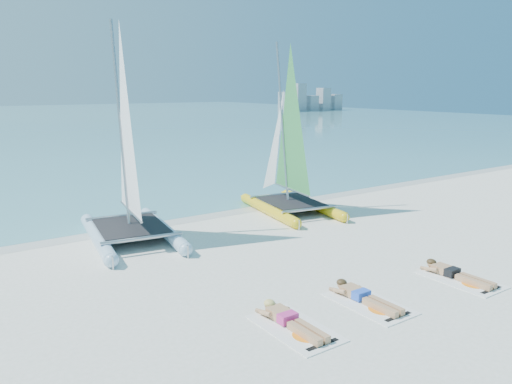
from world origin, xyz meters
TOP-DOWN VIEW (x-y plane):
  - ground at (0.00, 0.00)m, footprint 140.00×140.00m
  - wet_sand_strip at (0.00, 5.50)m, footprint 140.00×1.40m
  - distant_skyline at (53.71, 62.00)m, footprint 14.00×2.00m
  - catamaran_blue at (-2.78, 4.22)m, footprint 2.97×5.08m
  - catamaran_yellow at (3.21, 4.51)m, footprint 2.89×4.97m
  - towel_a at (-2.32, -2.93)m, footprint 1.00×1.85m
  - sunbather_a at (-2.32, -2.73)m, footprint 0.37×1.73m
  - towel_b at (-0.38, -2.96)m, footprint 1.00×1.85m
  - sunbather_b at (-0.38, -2.77)m, footprint 0.37×1.73m
  - towel_c at (2.35, -3.25)m, footprint 1.00×1.85m
  - sunbather_c at (2.35, -3.06)m, footprint 0.37×1.73m

SIDE VIEW (x-z plane):
  - ground at x=0.00m, z-range 0.00..0.00m
  - wet_sand_strip at x=0.00m, z-range 0.00..0.01m
  - towel_a at x=-2.32m, z-range 0.00..0.02m
  - towel_b at x=-0.38m, z-range 0.00..0.02m
  - towel_c at x=2.35m, z-range 0.00..0.02m
  - sunbather_a at x=-2.32m, z-range -0.01..0.25m
  - sunbather_b at x=-0.38m, z-range -0.01..0.25m
  - sunbather_c at x=2.35m, z-range -0.01..0.25m
  - distant_skyline at x=53.71m, z-range -0.56..4.44m
  - catamaran_yellow at x=3.21m, z-range -1.14..5.03m
  - catamaran_blue at x=-2.78m, z-range -1.32..5.23m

